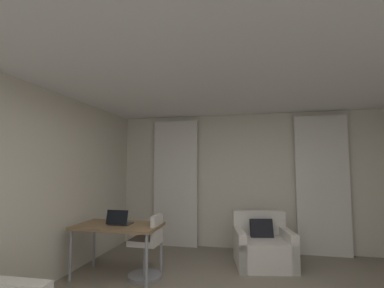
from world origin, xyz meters
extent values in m
cube|color=beige|center=(0.00, 3.03, 1.30)|extent=(5.12, 0.06, 2.60)
cube|color=beige|center=(-2.53, 0.00, 1.30)|extent=(0.06, 6.12, 2.60)
cube|color=white|center=(0.00, 0.00, 2.63)|extent=(5.12, 6.12, 0.06)
cube|color=silver|center=(-1.38, 2.90, 1.25)|extent=(0.90, 0.06, 2.50)
cube|color=silver|center=(1.38, 2.90, 1.25)|extent=(0.90, 0.06, 2.50)
cube|color=silver|center=(0.30, 2.13, 0.21)|extent=(1.01, 0.94, 0.43)
cube|color=silver|center=(0.24, 2.45, 0.62)|extent=(0.89, 0.30, 0.39)
cube|color=silver|center=(0.68, 2.20, 0.28)|extent=(0.27, 0.80, 0.57)
cube|color=silver|center=(-0.07, 2.06, 0.28)|extent=(0.27, 0.80, 0.57)
cube|color=black|center=(0.28, 2.25, 0.53)|extent=(0.39, 0.27, 0.37)
cube|color=olive|center=(-1.75, 1.23, 0.71)|extent=(1.21, 0.68, 0.04)
cylinder|color=#99999E|center=(-2.31, 1.52, 0.35)|extent=(0.04, 0.04, 0.69)
cylinder|color=#99999E|center=(-1.20, 1.52, 0.35)|extent=(0.04, 0.04, 0.69)
cylinder|color=#99999E|center=(-2.31, 0.94, 0.35)|extent=(0.04, 0.04, 0.69)
cylinder|color=#99999E|center=(-1.20, 0.94, 0.35)|extent=(0.04, 0.04, 0.69)
cylinder|color=gray|center=(-1.36, 1.30, 0.23)|extent=(0.06, 0.06, 0.46)
cylinder|color=gray|center=(-1.36, 1.30, 0.02)|extent=(0.48, 0.48, 0.04)
cube|color=silver|center=(-1.36, 1.30, 0.50)|extent=(0.40, 0.40, 0.08)
cube|color=silver|center=(-1.19, 1.30, 0.71)|extent=(0.06, 0.36, 0.34)
cube|color=#2D2D33|center=(-1.73, 1.26, 0.74)|extent=(0.32, 0.22, 0.02)
cube|color=black|center=(-1.73, 1.15, 0.85)|extent=(0.32, 0.05, 0.20)
camera|label=1|loc=(0.19, -2.52, 1.56)|focal=25.91mm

